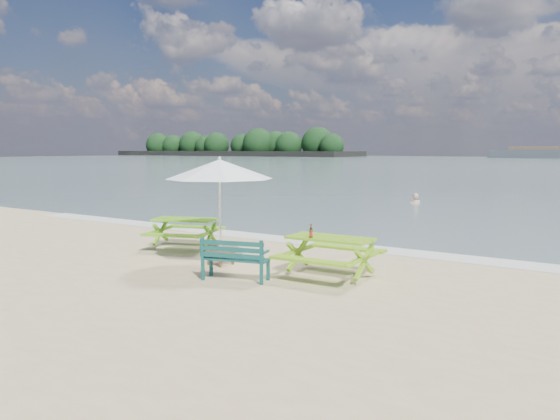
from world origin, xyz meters
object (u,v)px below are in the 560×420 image
Objects in this scene: picnic_table_left at (185,234)px; beer_bottle at (311,233)px; picnic_table_right at (330,258)px; side_table at (221,258)px; patio_umbrella at (220,169)px; park_bench at (235,267)px; swimmer at (415,211)px.

picnic_table_left is 7.78× the size of beer_bottle.
picnic_table_right reaches higher than side_table.
patio_umbrella is 2.45m from beer_bottle.
side_table is (-1.08, 0.88, -0.08)m from park_bench.
park_bench is 2.60× the size of side_table.
patio_umbrella is 15.26m from swimmer.
picnic_table_right is 0.72× the size of patio_umbrella.
patio_umbrella reaches higher than side_table.
beer_bottle is at bearing -14.05° from picnic_table_left.
patio_umbrella is 9.39× the size of beer_bottle.
side_table is at bearing -27.86° from picnic_table_left.
beer_bottle is 15.44m from swimmer.
patio_umbrella reaches higher than beer_bottle.
picnic_table_right is at bearing 48.79° from beer_bottle.
swimmer is (-3.57, 14.74, -0.73)m from picnic_table_right.
patio_umbrella is 1.58× the size of swimmer.
beer_bottle reaches higher than side_table.
picnic_table_left is 4.14× the size of side_table.
picnic_table_left is at bearing 147.81° from park_bench.
picnic_table_left is at bearing -93.39° from swimmer.
park_bench is (-1.34, -1.18, -0.13)m from picnic_table_right.
park_bench is 1.53m from beer_bottle.
picnic_table_right is at bearing -9.73° from picnic_table_left.
patio_umbrella reaches higher than picnic_table_left.
beer_bottle is (2.17, 0.01, -1.14)m from patio_umbrella.
patio_umbrella reaches higher than swimmer.
picnic_table_left is 1.59× the size of park_bench.
picnic_table_right is at bearing 6.99° from patio_umbrella.
park_bench is at bearing -39.19° from side_table.
swimmer is (-1.16, 15.04, -0.51)m from side_table.
side_table is 0.20× the size of patio_umbrella.
side_table is 15.09m from swimmer.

